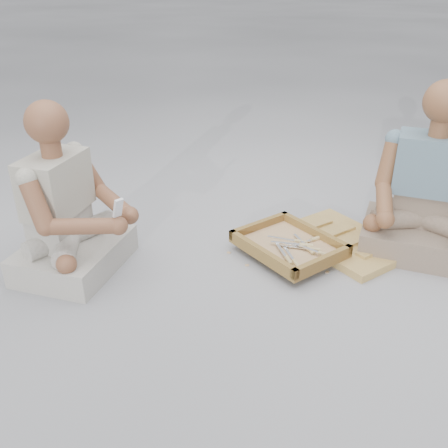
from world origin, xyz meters
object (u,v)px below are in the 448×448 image
Objects in this scene: tool_tray at (289,245)px; craftsman at (68,216)px; companion at (426,199)px; carved_panel at (344,242)px.

craftsman reaches higher than tool_tray.
craftsman is 1.83m from companion.
tool_tray reaches higher than carved_panel.
companion reaches higher than tool_tray.
carved_panel is 0.48m from companion.
companion is at bearing 39.87° from tool_tray.
carved_panel is 1.04× the size of tool_tray.
companion is at bearing 27.34° from carved_panel.
companion reaches higher than carved_panel.
companion reaches higher than craftsman.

